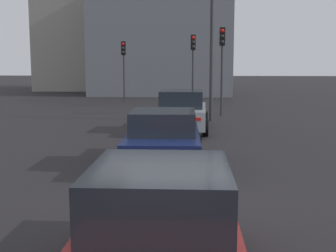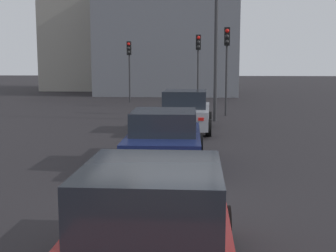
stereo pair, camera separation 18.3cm
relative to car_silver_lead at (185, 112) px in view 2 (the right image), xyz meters
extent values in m
cube|color=black|center=(-9.11, 0.17, -0.87)|extent=(160.00, 160.00, 0.20)
cube|color=#A8AAB2|center=(0.05, 0.00, -0.16)|extent=(4.22, 1.97, 0.70)
cube|color=#1E232B|center=(-0.15, 0.00, 0.52)|extent=(1.92, 1.69, 0.66)
cylinder|color=black|center=(1.32, -0.97, -0.45)|extent=(0.65, 0.24, 0.64)
cylinder|color=black|center=(1.37, 0.90, -0.45)|extent=(0.65, 0.24, 0.64)
cylinder|color=black|center=(-1.26, -0.90, -0.45)|extent=(0.65, 0.24, 0.64)
cylinder|color=black|center=(-1.22, 0.96, -0.45)|extent=(0.65, 0.24, 0.64)
cube|color=red|center=(-2.06, -0.62, -0.04)|extent=(0.04, 0.20, 0.11)
cube|color=red|center=(-2.03, 0.72, -0.04)|extent=(0.04, 0.20, 0.11)
cube|color=#141E4C|center=(-6.06, 0.35, -0.20)|extent=(4.07, 1.94, 0.63)
cube|color=#1E232B|center=(-6.26, 0.35, 0.42)|extent=(1.84, 1.68, 0.59)
cylinder|color=black|center=(-4.79, -0.56, -0.45)|extent=(0.64, 0.23, 0.64)
cylinder|color=black|center=(-4.82, 1.31, -0.45)|extent=(0.64, 0.23, 0.64)
cylinder|color=black|center=(-7.30, -0.61, -0.45)|extent=(0.64, 0.23, 0.64)
cylinder|color=black|center=(-7.33, 1.26, -0.45)|extent=(0.64, 0.23, 0.64)
cube|color=red|center=(-8.08, -0.36, -0.08)|extent=(0.03, 0.20, 0.11)
cube|color=red|center=(-8.10, 0.99, -0.08)|extent=(0.03, 0.20, 0.11)
cube|color=maroon|center=(-12.73, -0.05, -0.17)|extent=(4.19, 1.79, 0.68)
cube|color=#1E232B|center=(-12.94, -0.04, 0.49)|extent=(1.89, 1.57, 0.64)
cylinder|color=black|center=(-11.43, -0.94, -0.45)|extent=(0.64, 0.22, 0.64)
cylinder|color=black|center=(-11.43, 0.84, -0.45)|extent=(0.64, 0.22, 0.64)
cylinder|color=#2D2D30|center=(9.57, -0.44, 0.94)|extent=(0.11, 0.11, 3.42)
cube|color=black|center=(9.51, -0.44, 3.10)|extent=(0.23, 0.30, 0.90)
sphere|color=red|center=(9.40, -0.46, 3.37)|extent=(0.20, 0.20, 0.20)
sphere|color=black|center=(9.40, -0.46, 3.10)|extent=(0.20, 0.20, 0.20)
sphere|color=black|center=(9.40, -0.46, 2.83)|extent=(0.20, 0.20, 0.20)
cylinder|color=#2D2D30|center=(12.45, 4.16, 0.81)|extent=(0.11, 0.11, 3.17)
cube|color=black|center=(12.39, 4.17, 2.85)|extent=(0.22, 0.30, 0.90)
sphere|color=red|center=(12.28, 4.17, 3.12)|extent=(0.20, 0.20, 0.20)
sphere|color=black|center=(12.28, 4.17, 2.85)|extent=(0.20, 0.20, 0.20)
sphere|color=black|center=(12.28, 4.17, 2.58)|extent=(0.20, 0.20, 0.20)
cylinder|color=#2D2D30|center=(5.24, -1.89, 0.99)|extent=(0.11, 0.11, 3.53)
cube|color=black|center=(5.18, -1.89, 3.20)|extent=(0.22, 0.29, 0.90)
sphere|color=red|center=(5.07, -1.88, 3.47)|extent=(0.20, 0.20, 0.20)
sphere|color=black|center=(5.07, -1.88, 3.20)|extent=(0.20, 0.20, 0.20)
sphere|color=black|center=(5.07, -1.88, 2.93)|extent=(0.20, 0.20, 0.20)
cylinder|color=#2D2D30|center=(3.12, -1.27, 3.14)|extent=(0.16, 0.16, 7.83)
cube|color=slate|center=(22.04, 2.17, 3.96)|extent=(9.93, 11.40, 9.46)
cube|color=gray|center=(27.29, 10.17, 6.92)|extent=(8.16, 8.37, 15.38)
camera|label=1|loc=(-17.90, -0.40, 1.97)|focal=48.52mm
camera|label=2|loc=(-17.89, -0.58, 1.97)|focal=48.52mm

